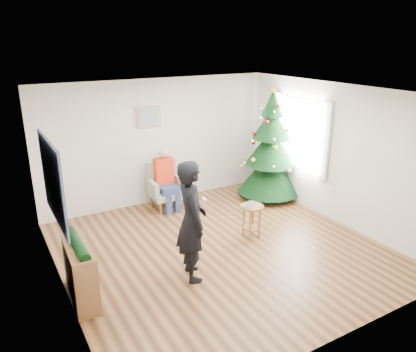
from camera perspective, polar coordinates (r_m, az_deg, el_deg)
floor at (r=6.91m, az=1.80°, el=-10.22°), size 5.00×5.00×0.00m
ceiling at (r=6.08m, az=2.05°, el=11.70°), size 5.00×5.00×0.00m
wall_back at (r=8.51m, az=-7.01°, el=4.78°), size 5.00×0.00×5.00m
wall_front at (r=4.62m, az=18.68°, el=-8.75°), size 5.00×0.00×5.00m
wall_left at (r=5.56m, az=-20.61°, el=-4.16°), size 0.00×5.00×5.00m
wall_right at (r=7.93m, az=17.48°, el=2.97°), size 0.00×5.00×5.00m
window_panel at (r=8.54m, az=12.60°, el=5.89°), size 0.04×1.30×1.40m
curtains at (r=8.52m, az=12.45°, el=5.87°), size 0.05×1.75×1.50m
christmas_tree at (r=8.78m, az=8.79°, el=3.80°), size 1.35×1.35×2.44m
stool at (r=7.21m, az=6.15°, el=-6.31°), size 0.40×0.40×0.60m
laptop at (r=7.08m, az=6.23°, el=-4.08°), size 0.39×0.36×0.03m
armchair at (r=8.40m, az=-5.92°, el=-2.21°), size 0.71×0.65×0.96m
seated_person at (r=8.25m, az=-5.87°, el=-0.44°), size 0.39×0.56×1.26m
standing_man at (r=5.79m, az=-2.34°, el=-6.34°), size 0.56×0.73×1.79m
game_controller at (r=5.73m, az=-0.55°, el=-3.35°), size 0.06×0.13×0.04m
console at (r=5.80m, az=-17.51°, el=-12.78°), size 0.35×1.02×0.80m
garland at (r=5.60m, az=-17.94°, el=-9.12°), size 0.14×0.90×0.14m
tapestry at (r=5.76m, az=-21.04°, el=-0.76°), size 0.03×1.50×1.15m
framed_picture at (r=8.29m, az=-8.35°, el=8.23°), size 0.52×0.05×0.42m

